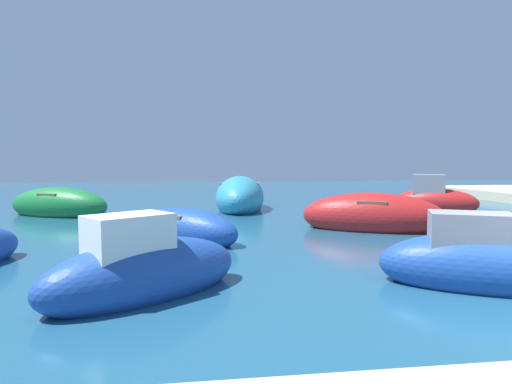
# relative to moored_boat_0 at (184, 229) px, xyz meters

# --- Properties ---
(moored_boat_0) EXTENTS (3.40, 3.19, 1.14)m
(moored_boat_0) POSITION_rel_moored_boat_0_xyz_m (0.00, 0.00, 0.00)
(moored_boat_0) COLOR #1E479E
(moored_boat_0) RESTS_ON ground
(moored_boat_2) EXTENTS (4.62, 3.31, 1.43)m
(moored_boat_2) POSITION_rel_moored_boat_0_xyz_m (-5.06, 6.16, 0.08)
(moored_boat_2) COLOR #197233
(moored_boat_2) RESTS_ON ground
(moored_boat_3) EXTENTS (3.47, 3.03, 1.55)m
(moored_boat_3) POSITION_rel_moored_boat_0_xyz_m (-0.45, -4.48, 0.07)
(moored_boat_3) COLOR #1E479E
(moored_boat_3) RESTS_ON ground
(moored_boat_4) EXTENTS (4.60, 3.30, 1.48)m
(moored_boat_4) POSITION_rel_moored_boat_0_xyz_m (5.68, 1.22, 0.09)
(moored_boat_4) COLOR #B21E1E
(moored_boat_4) RESTS_ON ground
(moored_boat_6) EXTENTS (2.80, 5.35, 1.90)m
(moored_boat_6) POSITION_rel_moored_boat_0_xyz_m (2.17, 7.46, 0.21)
(moored_boat_6) COLOR teal
(moored_boat_6) RESTS_ON ground
(moored_boat_7) EXTENTS (3.63, 2.91, 1.83)m
(moored_boat_7) POSITION_rel_moored_boat_0_xyz_m (10.43, 5.83, 0.14)
(moored_boat_7) COLOR #B21E1E
(moored_boat_7) RESTS_ON ground
(moored_boat_8) EXTENTS (3.71, 2.64, 1.50)m
(moored_boat_8) POSITION_rel_moored_boat_0_xyz_m (5.13, -4.78, 0.07)
(moored_boat_8) COLOR #1E479E
(moored_boat_8) RESTS_ON ground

